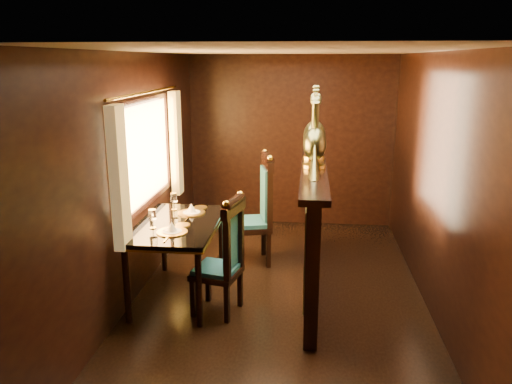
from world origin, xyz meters
TOP-DOWN VIEW (x-y plane):
  - ground at (0.00, 0.00)m, footprint 5.00×5.00m
  - room_shell at (-0.09, 0.02)m, footprint 3.04×5.04m
  - partition at (0.32, 0.30)m, footprint 0.26×2.70m
  - dining_table at (-1.05, -0.08)m, footprint 0.83×1.37m
  - chair_left at (-0.48, -0.41)m, footprint 0.52×0.54m
  - chair_right at (-0.30, 0.92)m, footprint 0.60×0.62m
  - peacock_left at (0.33, 0.15)m, footprint 0.25×0.65m
  - peacock_right at (0.33, 0.61)m, footprint 0.26×0.68m

SIDE VIEW (x-z plane):
  - ground at x=0.00m, z-range 0.00..0.00m
  - chair_left at x=-0.48m, z-range 0.02..1.23m
  - partition at x=0.32m, z-range 0.03..1.39m
  - chair_right at x=-0.30m, z-range 0.03..1.40m
  - dining_table at x=-1.05m, z-range 0.23..1.24m
  - room_shell at x=-0.09m, z-range 0.32..2.84m
  - peacock_left at x=0.33m, z-range 1.36..2.14m
  - peacock_right at x=0.33m, z-range 1.36..2.17m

